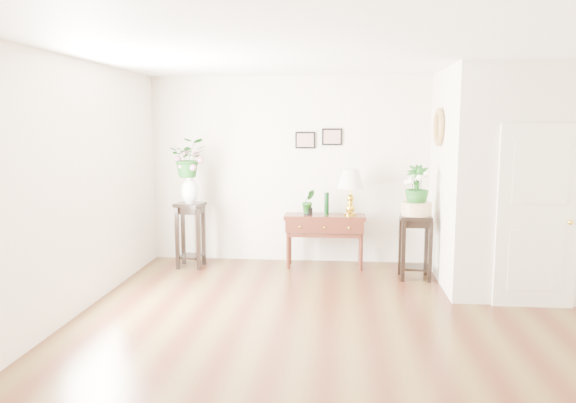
# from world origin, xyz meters

# --- Properties ---
(floor) EXTENTS (6.00, 5.50, 0.02)m
(floor) POSITION_xyz_m (0.00, 0.00, 0.00)
(floor) COLOR brown
(floor) RESTS_ON ground
(ceiling) EXTENTS (6.00, 5.50, 0.02)m
(ceiling) POSITION_xyz_m (0.00, 0.00, 2.80)
(ceiling) COLOR white
(ceiling) RESTS_ON ground
(wall_back) EXTENTS (6.00, 0.02, 2.80)m
(wall_back) POSITION_xyz_m (0.00, 2.75, 1.40)
(wall_back) COLOR beige
(wall_back) RESTS_ON ground
(wall_front) EXTENTS (6.00, 0.02, 2.80)m
(wall_front) POSITION_xyz_m (0.00, -2.75, 1.40)
(wall_front) COLOR beige
(wall_front) RESTS_ON ground
(wall_left) EXTENTS (0.02, 5.50, 2.80)m
(wall_left) POSITION_xyz_m (-3.00, 0.00, 1.40)
(wall_left) COLOR beige
(wall_left) RESTS_ON ground
(partition) EXTENTS (1.80, 1.95, 2.80)m
(partition) POSITION_xyz_m (2.10, 1.77, 1.40)
(partition) COLOR beige
(partition) RESTS_ON floor
(door) EXTENTS (0.90, 0.05, 2.10)m
(door) POSITION_xyz_m (2.10, 0.78, 1.05)
(door) COLOR silver
(door) RESTS_ON floor
(art_print_left) EXTENTS (0.30, 0.02, 0.25)m
(art_print_left) POSITION_xyz_m (-0.65, 2.73, 1.85)
(art_print_left) COLOR black
(art_print_left) RESTS_ON wall_back
(art_print_right) EXTENTS (0.30, 0.02, 0.25)m
(art_print_right) POSITION_xyz_m (-0.25, 2.73, 1.90)
(art_print_right) COLOR black
(art_print_right) RESTS_ON wall_back
(wall_ornament) EXTENTS (0.07, 0.51, 0.51)m
(wall_ornament) POSITION_xyz_m (1.16, 1.90, 2.05)
(wall_ornament) COLOR tan
(wall_ornament) RESTS_ON partition
(console_table) EXTENTS (1.17, 0.39, 0.78)m
(console_table) POSITION_xyz_m (-0.34, 2.36, 0.39)
(console_table) COLOR #391E11
(console_table) RESTS_ON floor
(table_lamp) EXTENTS (0.50, 0.50, 0.68)m
(table_lamp) POSITION_xyz_m (0.03, 2.36, 1.13)
(table_lamp) COLOR gold
(table_lamp) RESTS_ON console_table
(green_vase) EXTENTS (0.07, 0.07, 0.33)m
(green_vase) POSITION_xyz_m (-0.31, 2.36, 0.95)
(green_vase) COLOR black
(green_vase) RESTS_ON console_table
(potted_plant) EXTENTS (0.24, 0.22, 0.35)m
(potted_plant) POSITION_xyz_m (-0.58, 2.36, 0.96)
(potted_plant) COLOR #174D15
(potted_plant) RESTS_ON console_table
(plant_stand_a) EXTENTS (0.44, 0.44, 0.95)m
(plant_stand_a) POSITION_xyz_m (-2.30, 2.20, 0.48)
(plant_stand_a) COLOR black
(plant_stand_a) RESTS_ON floor
(porcelain_vase) EXTENTS (0.27, 0.27, 0.42)m
(porcelain_vase) POSITION_xyz_m (-2.30, 2.20, 1.18)
(porcelain_vase) COLOR white
(porcelain_vase) RESTS_ON plant_stand_a
(lily_arrangement) EXTENTS (0.59, 0.53, 0.57)m
(lily_arrangement) POSITION_xyz_m (-2.30, 2.20, 1.64)
(lily_arrangement) COLOR #174D15
(lily_arrangement) RESTS_ON porcelain_vase
(plant_stand_b) EXTENTS (0.44, 0.44, 0.87)m
(plant_stand_b) POSITION_xyz_m (0.90, 1.87, 0.44)
(plant_stand_b) COLOR black
(plant_stand_b) RESTS_ON floor
(ceramic_bowl) EXTENTS (0.51, 0.51, 0.18)m
(ceramic_bowl) POSITION_xyz_m (0.90, 1.87, 0.95)
(ceramic_bowl) COLOR beige
(ceramic_bowl) RESTS_ON plant_stand_b
(narcissus) EXTENTS (0.31, 0.31, 0.55)m
(narcissus) POSITION_xyz_m (0.90, 1.87, 1.27)
(narcissus) COLOR #174D15
(narcissus) RESTS_ON ceramic_bowl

